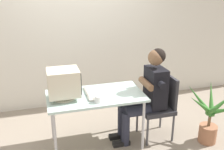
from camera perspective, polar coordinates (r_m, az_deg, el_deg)
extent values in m
plane|color=gray|center=(3.78, -3.35, -14.62)|extent=(12.00, 12.00, 0.00)
cube|color=silver|center=(4.59, -3.97, 11.85)|extent=(8.00, 0.10, 3.00)
cylinder|color=#B7B7BC|center=(3.29, -12.26, -13.46)|extent=(0.04, 0.04, 0.71)
cylinder|color=#B7B7BC|center=(3.51, 6.81, -10.84)|extent=(0.04, 0.04, 0.71)
cylinder|color=#B7B7BC|center=(3.78, -12.93, -8.83)|extent=(0.04, 0.04, 0.71)
cylinder|color=#B7B7BC|center=(3.97, 3.67, -6.85)|extent=(0.04, 0.04, 0.71)
cube|color=silver|center=(3.42, -3.59, -4.54)|extent=(1.25, 0.69, 0.03)
cylinder|color=beige|center=(3.35, -10.31, -4.95)|extent=(0.26, 0.26, 0.02)
cylinder|color=beige|center=(3.33, -10.34, -4.50)|extent=(0.06, 0.06, 0.04)
cube|color=beige|center=(3.26, -10.53, -1.58)|extent=(0.38, 0.33, 0.33)
cube|color=black|center=(3.28, -7.13, -1.25)|extent=(0.01, 0.28, 0.27)
cube|color=silver|center=(3.43, -4.32, -3.95)|extent=(0.17, 0.46, 0.02)
cube|color=beige|center=(3.43, -4.32, -3.71)|extent=(0.14, 0.41, 0.01)
cylinder|color=#4C4C51|center=(3.66, 7.73, -12.25)|extent=(0.03, 0.03, 0.41)
cylinder|color=#4C4C51|center=(3.81, 13.13, -11.19)|extent=(0.03, 0.03, 0.41)
cylinder|color=#4C4C51|center=(3.96, 5.51, -9.45)|extent=(0.03, 0.03, 0.41)
cylinder|color=#4C4C51|center=(4.10, 10.56, -8.61)|extent=(0.03, 0.03, 0.41)
cube|color=#2D2D33|center=(3.76, 9.44, -7.21)|extent=(0.44, 0.44, 0.06)
cube|color=#2D2D33|center=(3.74, 12.45, -3.37)|extent=(0.04, 0.40, 0.44)
cube|color=black|center=(3.62, 9.44, -2.65)|extent=(0.22, 0.35, 0.55)
sphere|color=brown|center=(3.47, 9.53, 3.76)|extent=(0.21, 0.21, 0.21)
sphere|color=black|center=(3.48, 10.00, 4.11)|extent=(0.20, 0.20, 0.20)
cylinder|color=#262838|center=(3.58, 6.50, -7.68)|extent=(0.45, 0.14, 0.14)
cylinder|color=#262838|center=(3.72, 5.45, -6.46)|extent=(0.45, 0.14, 0.14)
cylinder|color=#262838|center=(3.63, 2.98, -11.63)|extent=(0.11, 0.11, 0.49)
cylinder|color=#262838|center=(3.77, 2.09, -10.26)|extent=(0.11, 0.11, 0.49)
cube|color=black|center=(3.73, 2.02, -14.61)|extent=(0.24, 0.09, 0.06)
cube|color=black|center=(3.87, 1.18, -13.16)|extent=(0.24, 0.09, 0.06)
cylinder|color=black|center=(3.40, 10.68, -2.08)|extent=(0.09, 0.14, 0.09)
cylinder|color=black|center=(3.74, 7.96, 0.14)|extent=(0.09, 0.14, 0.09)
cylinder|color=brown|center=(3.54, 7.45, -1.87)|extent=(0.09, 0.35, 0.09)
cylinder|color=#9E6647|center=(3.98, 20.07, -11.88)|extent=(0.25, 0.25, 0.25)
cylinder|color=brown|center=(3.87, 20.47, -8.95)|extent=(0.04, 0.04, 0.21)
cone|color=#38762F|center=(3.85, 22.94, -5.56)|extent=(0.45, 0.13, 0.39)
cone|color=#38762F|center=(3.89, 20.78, -4.70)|extent=(0.25, 0.37, 0.45)
cone|color=#38762F|center=(3.82, 18.62, -5.28)|extent=(0.27, 0.42, 0.40)
cone|color=#38762F|center=(3.67, 18.97, -6.32)|extent=(0.45, 0.11, 0.38)
cone|color=#38762F|center=(3.62, 21.36, -7.05)|extent=(0.23, 0.43, 0.40)
cylinder|color=white|center=(3.19, -3.04, -5.26)|extent=(0.09, 0.09, 0.09)
torus|color=white|center=(3.23, -3.23, -4.91)|extent=(0.06, 0.01, 0.06)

